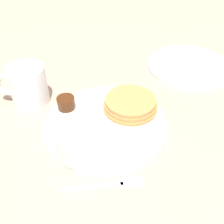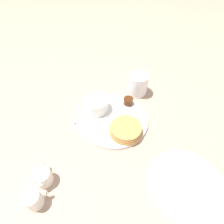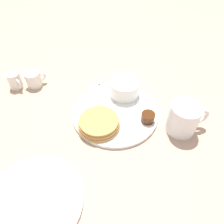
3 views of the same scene
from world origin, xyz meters
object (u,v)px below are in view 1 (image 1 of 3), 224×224
at_px(bowl, 81,139).
at_px(fork, 112,184).
at_px(coffee_mug, 27,85).
at_px(plate, 105,125).

relative_size(bowl, fork, 0.68).
bearing_deg(fork, coffee_mug, 30.11).
height_order(plate, coffee_mug, coffee_mug).
relative_size(plate, bowl, 2.71).
height_order(bowl, fork, bowl).
bearing_deg(bowl, plate, -39.53).
bearing_deg(coffee_mug, bowl, -149.46).
bearing_deg(coffee_mug, plate, -125.68).
height_order(coffee_mug, fork, coffee_mug).
xyz_separation_m(plate, coffee_mug, (0.12, 0.17, 0.04)).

